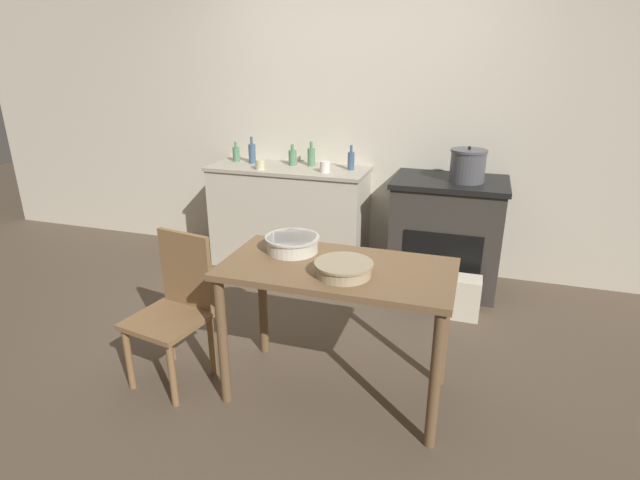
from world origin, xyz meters
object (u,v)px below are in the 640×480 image
(bottle_left, at_px, (311,156))
(bottle_center, at_px, (236,154))
(cup_center_right, at_px, (325,167))
(chair, at_px, (176,306))
(cup_mid_right, at_px, (260,165))
(mixing_bowl_small, at_px, (292,243))
(work_table, at_px, (337,287))
(stock_pot, at_px, (468,166))
(bottle_mid_left, at_px, (252,153))
(flour_sack, at_px, (462,297))
(mixing_bowl_large, at_px, (344,268))
(stove, at_px, (446,234))
(bottle_center_left, at_px, (351,160))
(bottle_far_left, at_px, (293,157))

(bottle_left, relative_size, bottle_center, 1.18)
(cup_center_right, bearing_deg, chair, -102.38)
(cup_mid_right, bearing_deg, cup_center_right, 6.48)
(mixing_bowl_small, height_order, cup_mid_right, cup_mid_right)
(work_table, bearing_deg, bottle_center, 129.73)
(stock_pot, height_order, cup_mid_right, stock_pot)
(work_table, distance_m, stock_pot, 1.73)
(cup_mid_right, bearing_deg, stock_pot, 2.91)
(bottle_left, xyz_separation_m, bottle_mid_left, (-0.54, -0.06, 0.01))
(stock_pot, bearing_deg, cup_mid_right, -177.09)
(bottle_left, bearing_deg, chair, -95.45)
(flour_sack, height_order, stock_pot, stock_pot)
(mixing_bowl_large, xyz_separation_m, bottle_left, (-0.81, 1.88, 0.16))
(mixing_bowl_large, relative_size, mixing_bowl_small, 0.97)
(work_table, bearing_deg, cup_center_right, 109.56)
(chair, bearing_deg, mixing_bowl_small, 31.47)
(mixing_bowl_small, relative_size, bottle_mid_left, 1.30)
(stove, distance_m, work_table, 1.71)
(stove, relative_size, bottle_center_left, 4.39)
(chair, height_order, bottle_mid_left, bottle_mid_left)
(bottle_center_left, bearing_deg, cup_center_right, -139.02)
(work_table, distance_m, bottle_center, 2.31)
(chair, xyz_separation_m, cup_center_right, (0.37, 1.69, 0.49))
(work_table, relative_size, bottle_center_left, 5.88)
(chair, bearing_deg, bottle_center_left, 83.49)
(bottle_center_left, xyz_separation_m, cup_center_right, (-0.18, -0.16, -0.03))
(stove, xyz_separation_m, mixing_bowl_small, (-0.75, -1.51, 0.38))
(stock_pot, relative_size, mixing_bowl_large, 0.92)
(cup_mid_right, bearing_deg, bottle_far_left, 51.58)
(chair, height_order, stock_pot, stock_pot)
(chair, bearing_deg, bottle_left, 94.67)
(bottle_center_left, height_order, cup_mid_right, bottle_center_left)
(mixing_bowl_large, relative_size, bottle_far_left, 1.64)
(mixing_bowl_large, height_order, mixing_bowl_small, mixing_bowl_small)
(work_table, height_order, bottle_left, bottle_left)
(work_table, bearing_deg, bottle_left, 112.76)
(mixing_bowl_small, distance_m, bottle_mid_left, 1.89)
(bottle_mid_left, xyz_separation_m, cup_mid_right, (0.17, -0.22, -0.05))
(bottle_far_left, bearing_deg, mixing_bowl_small, -69.34)
(cup_center_right, height_order, cup_mid_right, cup_center_right)
(bottle_mid_left, bearing_deg, cup_center_right, -12.01)
(stock_pot, relative_size, bottle_center_left, 1.32)
(mixing_bowl_large, distance_m, mixing_bowl_small, 0.42)
(bottle_far_left, relative_size, bottle_center_left, 0.87)
(bottle_far_left, bearing_deg, bottle_left, 8.68)
(bottle_center, distance_m, cup_mid_right, 0.43)
(flour_sack, distance_m, bottle_center_left, 1.44)
(bottle_center, bearing_deg, cup_mid_right, -35.58)
(mixing_bowl_small, bearing_deg, cup_mid_right, 120.48)
(flour_sack, distance_m, cup_center_right, 1.50)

